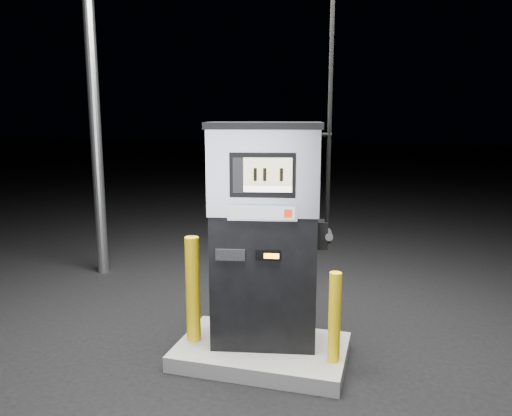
# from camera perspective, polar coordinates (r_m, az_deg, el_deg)

# --- Properties ---
(ground) EXTENTS (80.00, 80.00, 0.00)m
(ground) POSITION_cam_1_polar(r_m,az_deg,el_deg) (5.03, 0.67, -16.86)
(ground) COLOR black
(ground) RESTS_ON ground
(pump_island) EXTENTS (1.60, 1.00, 0.15)m
(pump_island) POSITION_cam_1_polar(r_m,az_deg,el_deg) (4.99, 0.67, -16.10)
(pump_island) COLOR #61615D
(pump_island) RESTS_ON ground
(fuel_dispenser) EXTENTS (1.21, 0.81, 4.36)m
(fuel_dispenser) POSITION_cam_1_polar(r_m,az_deg,el_deg) (4.69, 1.02, -2.83)
(fuel_dispenser) COLOR black
(fuel_dispenser) RESTS_ON pump_island
(bollard_left) EXTENTS (0.18, 0.18, 1.03)m
(bollard_left) POSITION_cam_1_polar(r_m,az_deg,el_deg) (4.90, -7.23, -9.20)
(bollard_left) COLOR yellow
(bollard_left) RESTS_ON pump_island
(bollard_right) EXTENTS (0.14, 0.14, 0.82)m
(bollard_right) POSITION_cam_1_polar(r_m,az_deg,el_deg) (4.55, 8.96, -12.24)
(bollard_right) COLOR yellow
(bollard_right) RESTS_ON pump_island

